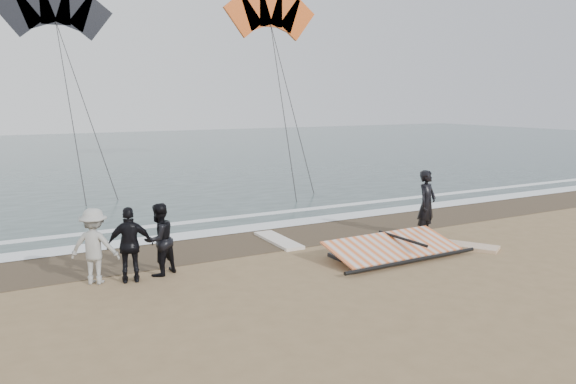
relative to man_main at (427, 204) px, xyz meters
name	(u,v)px	position (x,y,z in m)	size (l,w,h in m)	color
ground	(389,277)	(-3.36, -2.44, -0.98)	(120.00, 120.00, 0.00)	#8C704C
sea	(101,154)	(-3.36, 30.56, -0.97)	(120.00, 54.00, 0.02)	#233838
wet_sand	(291,235)	(-3.36, 2.06, -0.98)	(120.00, 2.80, 0.01)	#4C3D2B
foam_near	(270,225)	(-3.36, 3.46, -0.96)	(120.00, 0.90, 0.01)	white
foam_far	(247,216)	(-3.36, 5.16, -0.96)	(120.00, 0.45, 0.01)	white
man_main	(427,204)	(0.00, 0.00, 0.00)	(0.72, 0.47, 1.97)	black
board_white	(455,244)	(-0.02, -1.19, -0.94)	(0.63, 2.26, 0.09)	silver
board_cream	(278,240)	(-4.04, 1.59, -0.94)	(0.57, 2.12, 0.09)	silver
trio_cluster	(125,244)	(-8.60, 0.25, -0.15)	(2.53, 1.15, 1.68)	black
sail_rig	(387,249)	(-2.29, -1.07, -0.79)	(4.13, 1.81, 0.49)	black
kite_red	(271,18)	(3.90, 17.30, 7.56)	(6.20, 5.50, 14.25)	orange
kite_dark	(55,16)	(-6.92, 22.16, 7.52)	(6.73, 6.40, 15.03)	black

